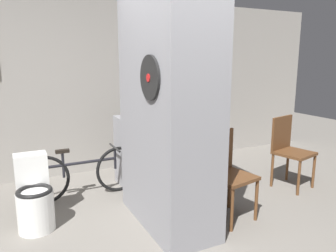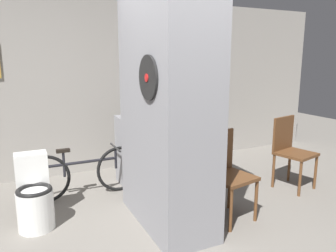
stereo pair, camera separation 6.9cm
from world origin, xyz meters
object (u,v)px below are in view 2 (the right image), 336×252
(chair_near_pillar, at_px, (226,170))
(bicycle, at_px, (84,173))
(bottle_tall, at_px, (156,107))
(toilet, at_px, (34,197))
(chair_by_doorway, at_px, (291,148))

(chair_near_pillar, bearing_deg, bicycle, 126.24)
(chair_near_pillar, xyz_separation_m, bottle_tall, (-0.22, 1.38, 0.52))
(toilet, height_order, chair_by_doorway, chair_by_doorway)
(bottle_tall, bearing_deg, bicycle, -169.89)
(toilet, distance_m, chair_by_doorway, 3.21)
(toilet, height_order, bicycle, toilet)
(toilet, relative_size, bottle_tall, 2.41)
(bicycle, relative_size, bottle_tall, 4.94)
(bicycle, xyz_separation_m, bottle_tall, (1.07, 0.19, 0.74))
(chair_by_doorway, bearing_deg, bicycle, 148.59)
(chair_near_pillar, height_order, bicycle, chair_near_pillar)
(toilet, bearing_deg, chair_near_pillar, -19.28)
(chair_near_pillar, relative_size, bicycle, 0.62)
(chair_by_doorway, height_order, bicycle, chair_by_doorway)
(toilet, distance_m, chair_near_pillar, 2.02)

